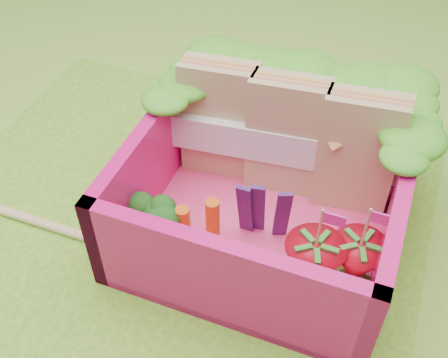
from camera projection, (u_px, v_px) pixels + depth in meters
ground at (163, 241)px, 2.93m from camera, size 14.00×14.00×0.00m
placemat at (162, 239)px, 2.92m from camera, size 2.60×2.60×0.03m
bento_floor at (266, 221)px, 2.95m from camera, size 1.30×1.30×0.05m
bento_box at (268, 188)px, 2.77m from camera, size 1.30×1.30×0.55m
lettuce_ruffle at (300, 82)px, 2.84m from camera, size 1.43×0.76×0.11m
sandwich_stack at (287, 137)px, 2.88m from camera, size 1.25×0.30×0.69m
broccoli at (155, 213)px, 2.70m from camera, size 0.33×0.33×0.27m
carrot_sticks at (199, 224)px, 2.73m from camera, size 0.20×0.14×0.28m
purple_wedges at (262, 211)px, 2.71m from camera, size 0.25×0.06×0.38m
strawberry_left at (313, 265)px, 2.54m from camera, size 0.28×0.28×0.52m
strawberry_right at (356, 262)px, 2.56m from camera, size 0.26×0.26×0.50m
snap_peas at (332, 273)px, 2.65m from camera, size 0.57×0.59×0.05m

